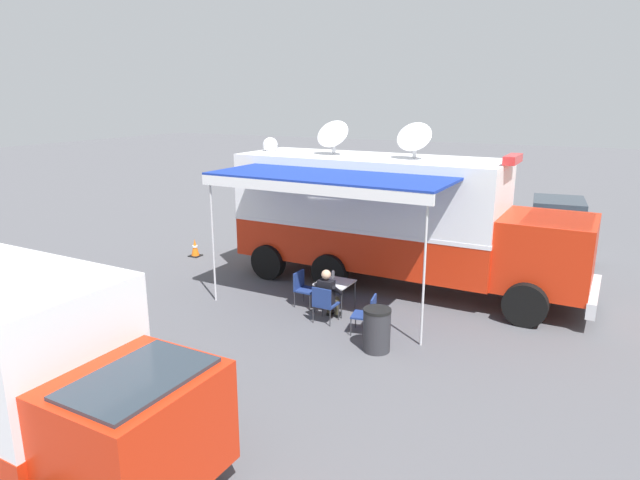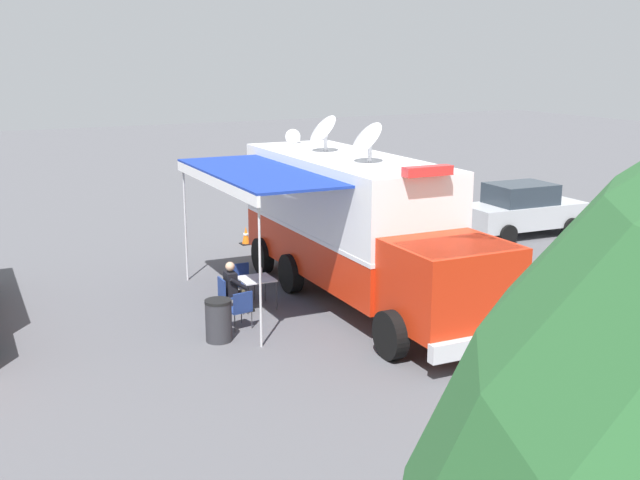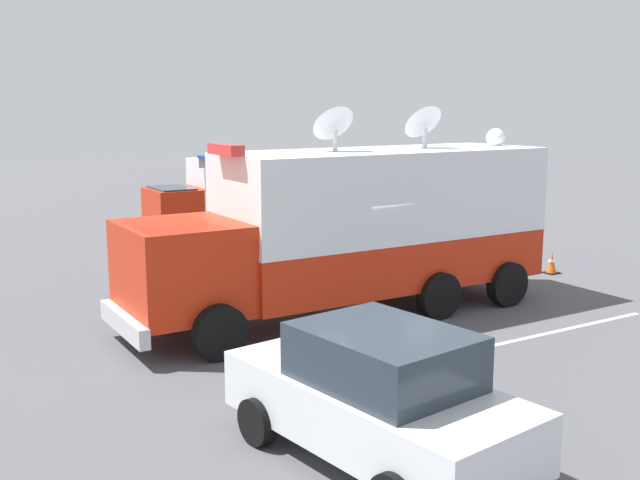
# 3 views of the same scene
# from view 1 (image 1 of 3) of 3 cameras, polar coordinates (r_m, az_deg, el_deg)

# --- Properties ---
(ground_plane) EXTENTS (100.00, 100.00, 0.00)m
(ground_plane) POSITION_cam_1_polar(r_m,az_deg,el_deg) (15.74, 4.87, -4.13)
(ground_plane) COLOR #515156
(lot_stripe) EXTENTS (0.28, 4.80, 0.01)m
(lot_stripe) POSITION_cam_1_polar(r_m,az_deg,el_deg) (19.34, 3.12, -0.52)
(lot_stripe) COLOR silver
(lot_stripe) RESTS_ON ground
(command_truck) EXTENTS (5.05, 9.57, 4.53)m
(command_truck) POSITION_cam_1_polar(r_m,az_deg,el_deg) (14.92, 7.61, 2.50)
(command_truck) COLOR red
(command_truck) RESTS_ON ground
(folding_table) EXTENTS (0.83, 0.83, 0.73)m
(folding_table) POSITION_cam_1_polar(r_m,az_deg,el_deg) (13.28, 1.54, -4.61)
(folding_table) COLOR silver
(folding_table) RESTS_ON ground
(water_bottle) EXTENTS (0.07, 0.07, 0.22)m
(water_bottle) POSITION_cam_1_polar(r_m,az_deg,el_deg) (13.43, 1.37, -3.65)
(water_bottle) COLOR silver
(water_bottle) RESTS_ON folding_table
(folding_chair_at_table) EXTENTS (0.50, 0.50, 0.87)m
(folding_chair_at_table) POSITION_cam_1_polar(r_m,az_deg,el_deg) (12.61, 0.42, -6.43)
(folding_chair_at_table) COLOR navy
(folding_chair_at_table) RESTS_ON ground
(folding_chair_beside_table) EXTENTS (0.50, 0.50, 0.87)m
(folding_chair_beside_table) POSITION_cam_1_polar(r_m,az_deg,el_deg) (13.66, -1.78, -4.76)
(folding_chair_beside_table) COLOR navy
(folding_chair_beside_table) RESTS_ON ground
(folding_chair_spare_by_truck) EXTENTS (0.55, 0.55, 0.87)m
(folding_chair_spare_by_truck) POSITION_cam_1_polar(r_m,az_deg,el_deg) (12.10, 4.98, -7.43)
(folding_chair_spare_by_truck) COLOR navy
(folding_chair_spare_by_truck) RESTS_ON ground
(seated_responder) EXTENTS (0.67, 0.56, 1.25)m
(seated_responder) POSITION_cam_1_polar(r_m,az_deg,el_deg) (12.72, 0.83, -5.58)
(seated_responder) COLOR black
(seated_responder) RESTS_ON ground
(trash_bin) EXTENTS (0.57, 0.57, 0.91)m
(trash_bin) POSITION_cam_1_polar(r_m,az_deg,el_deg) (11.37, 5.91, -9.25)
(trash_bin) COLOR #2D2D33
(trash_bin) RESTS_ON ground
(traffic_cone) EXTENTS (0.36, 0.36, 0.58)m
(traffic_cone) POSITION_cam_1_polar(r_m,az_deg,el_deg) (18.36, -12.84, -0.80)
(traffic_cone) COLOR black
(traffic_cone) RESTS_ON ground
(car_behind_truck) EXTENTS (4.29, 2.20, 1.76)m
(car_behind_truck) POSITION_cam_1_polar(r_m,az_deg,el_deg) (24.22, 6.21, 4.62)
(car_behind_truck) COLOR #B2B5BA
(car_behind_truck) RESTS_ON ground
(car_far_corner) EXTENTS (4.36, 2.33, 1.76)m
(car_far_corner) POSITION_cam_1_polar(r_m,az_deg,el_deg) (19.98, 23.35, 1.37)
(car_far_corner) COLOR silver
(car_far_corner) RESTS_ON ground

